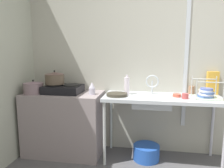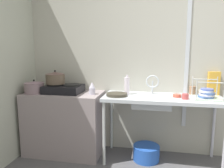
% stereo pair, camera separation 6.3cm
% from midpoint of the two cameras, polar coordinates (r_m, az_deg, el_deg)
% --- Properties ---
extents(wall_back, '(5.35, 0.10, 2.60)m').
position_cam_midpoint_polar(wall_back, '(3.02, 22.11, 6.38)').
color(wall_back, '#B1AFA0').
rests_on(wall_back, ground).
extents(wall_metal_strip, '(0.05, 0.01, 2.08)m').
position_cam_midpoint_polar(wall_metal_strip, '(2.94, 20.12, 8.98)').
color(wall_metal_strip, silver).
extents(counter_concrete, '(1.02, 0.55, 0.84)m').
position_cam_midpoint_polar(counter_concrete, '(3.04, -11.90, -10.08)').
color(counter_concrete, gray).
rests_on(counter_concrete, ground).
extents(counter_sink, '(1.44, 0.55, 0.84)m').
position_cam_midpoint_polar(counter_sink, '(2.72, 13.81, -4.70)').
color(counter_sink, silver).
rests_on(counter_sink, ground).
extents(stove, '(0.48, 0.37, 0.12)m').
position_cam_midpoint_polar(stove, '(2.92, -12.16, -1.21)').
color(stove, black).
rests_on(stove, counter_concrete).
extents(pot_on_left_burner, '(0.26, 0.26, 0.18)m').
position_cam_midpoint_polar(pot_on_left_burner, '(2.94, -14.33, 1.62)').
color(pot_on_left_burner, brown).
rests_on(pot_on_left_burner, stove).
extents(pot_beside_stove, '(0.26, 0.26, 0.18)m').
position_cam_midpoint_polar(pot_beside_stove, '(2.99, -19.48, -0.81)').
color(pot_beside_stove, slate).
rests_on(pot_beside_stove, counter_concrete).
extents(percolator, '(0.08, 0.08, 0.16)m').
position_cam_midpoint_polar(percolator, '(2.75, -4.69, -1.17)').
color(percolator, silver).
rests_on(percolator, counter_concrete).
extents(sink_basin, '(0.47, 0.33, 0.13)m').
position_cam_midpoint_polar(sink_basin, '(2.70, 11.16, -4.67)').
color(sink_basin, silver).
rests_on(sink_basin, counter_sink).
extents(faucet, '(0.17, 0.09, 0.25)m').
position_cam_midpoint_polar(faucet, '(2.78, 11.41, 0.47)').
color(faucet, silver).
rests_on(faucet, counter_sink).
extents(frying_pan, '(0.26, 0.26, 0.03)m').
position_cam_midpoint_polar(frying_pan, '(2.66, 1.98, -2.83)').
color(frying_pan, '#383327').
rests_on(frying_pan, counter_sink).
extents(dish_rack, '(0.31, 0.30, 0.25)m').
position_cam_midpoint_polar(dish_rack, '(2.76, 24.57, -2.47)').
color(dish_rack, '#B6B9B5').
rests_on(dish_rack, counter_sink).
extents(cup_by_rack, '(0.08, 0.08, 0.06)m').
position_cam_midpoint_polar(cup_by_rack, '(2.64, 19.64, -3.15)').
color(cup_by_rack, '#B74747').
rests_on(cup_by_rack, counter_sink).
extents(small_bowl_on_drainboard, '(0.10, 0.10, 0.04)m').
position_cam_midpoint_polar(small_bowl_on_drainboard, '(2.72, 17.64, -2.97)').
color(small_bowl_on_drainboard, '#C5523D').
rests_on(small_bowl_on_drainboard, counter_sink).
extents(bottle_by_sink, '(0.07, 0.07, 0.25)m').
position_cam_midpoint_polar(bottle_by_sink, '(2.75, 4.65, -0.44)').
color(bottle_by_sink, white).
rests_on(bottle_by_sink, counter_sink).
extents(cereal_box, '(0.15, 0.07, 0.30)m').
position_cam_midpoint_polar(cereal_box, '(3.00, 26.04, 0.15)').
color(cereal_box, gold).
rests_on(cereal_box, counter_sink).
extents(utensil_jar, '(0.08, 0.08, 0.21)m').
position_cam_midpoint_polar(utensil_jar, '(2.95, 21.21, -1.56)').
color(utensil_jar, '#976C4E').
rests_on(utensil_jar, counter_sink).
extents(bucket_on_floor, '(0.34, 0.34, 0.19)m').
position_cam_midpoint_polar(bucket_on_floor, '(2.93, 9.76, -17.63)').
color(bucket_on_floor, blue).
rests_on(bucket_on_floor, ground).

